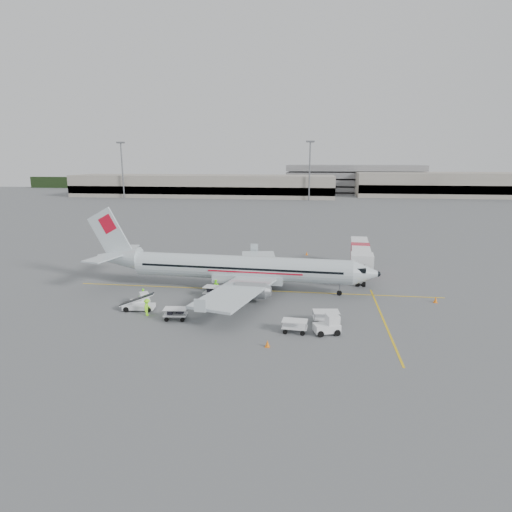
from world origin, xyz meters
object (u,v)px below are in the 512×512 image
object	(u,v)px
jet_bridge	(360,259)
belt_loader	(138,300)
aircraft	(241,252)
tug_fore	(327,324)
tug_mid	(219,299)
tug_aft	(140,300)

from	to	relation	value
jet_bridge	belt_loader	bearing A→B (deg)	-140.07
aircraft	tug_fore	distance (m)	16.05
aircraft	tug_fore	xyz separation A→B (m)	(9.84, -12.08, -3.85)
jet_bridge	tug_mid	size ratio (longest dim) A/B	6.93
jet_bridge	tug_mid	bearing A→B (deg)	-131.73
aircraft	tug_mid	size ratio (longest dim) A/B	14.64
tug_mid	aircraft	bearing A→B (deg)	73.43
belt_loader	tug_mid	distance (m)	8.42
belt_loader	tug_aft	distance (m)	1.17
tug_fore	jet_bridge	bearing A→B (deg)	59.08
belt_loader	tug_aft	xyz separation A→B (m)	(-0.28, 1.06, -0.40)
aircraft	tug_fore	size ratio (longest dim) A/B	15.00
jet_bridge	tug_fore	distance (m)	21.98
jet_bridge	tug_fore	xyz separation A→B (m)	(-4.95, -21.37, -1.25)
belt_loader	tug_aft	bearing A→B (deg)	98.36
tug_mid	tug_aft	bearing A→B (deg)	-179.53
tug_mid	tug_fore	bearing A→B (deg)	-32.14
tug_mid	tug_aft	size ratio (longest dim) A/B	1.20
tug_fore	aircraft	bearing A→B (deg)	111.28
aircraft	jet_bridge	bearing A→B (deg)	34.96
belt_loader	tug_fore	distance (m)	19.66
jet_bridge	belt_loader	size ratio (longest dim) A/B	3.82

